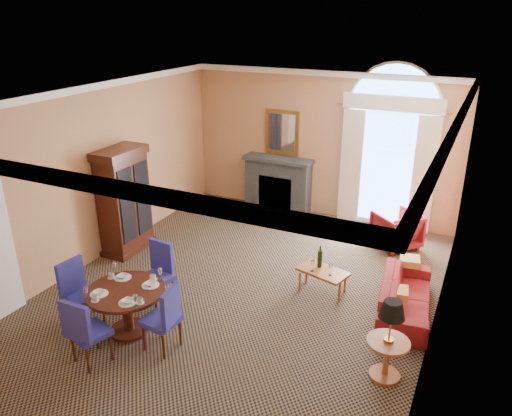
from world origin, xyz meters
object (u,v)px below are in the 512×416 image
at_px(sofa, 405,296).
at_px(side_table, 390,331).
at_px(dining_table, 126,300).
at_px(coffee_table, 323,271).
at_px(armoire, 124,202).
at_px(armchair, 396,230).

xyz_separation_m(sofa, side_table, (0.05, -1.61, 0.43)).
distance_m(dining_table, coffee_table, 3.14).
relative_size(armoire, side_table, 1.85).
bearing_deg(side_table, coffee_table, 131.06).
distance_m(sofa, armchair, 2.32).
bearing_deg(armchair, side_table, 50.76).
xyz_separation_m(sofa, coffee_table, (-1.34, -0.01, 0.13)).
bearing_deg(armoire, coffee_table, 1.65).
xyz_separation_m(dining_table, sofa, (3.52, 2.27, -0.26)).
relative_size(sofa, armchair, 2.35).
bearing_deg(armoire, sofa, 1.29).
relative_size(armoire, armchair, 2.56).
distance_m(armoire, armchair, 5.28).
xyz_separation_m(armoire, side_table, (5.32, -1.49, -0.28)).
distance_m(armchair, coffee_table, 2.38).
height_order(armoire, sofa, armoire).
bearing_deg(side_table, armchair, 99.38).
xyz_separation_m(armoire, sofa, (5.27, 0.12, -0.71)).
distance_m(dining_table, side_table, 3.63).
relative_size(armchair, side_table, 0.72).
bearing_deg(dining_table, side_table, 10.49).
relative_size(armchair, coffee_table, 0.88).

